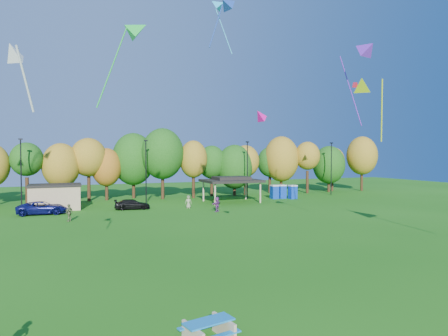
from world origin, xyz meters
name	(u,v)px	position (x,y,z in m)	size (l,w,h in m)	color
ground	(261,300)	(0.00, 0.00, 0.00)	(160.00, 160.00, 0.00)	#19600F
tree_line	(119,162)	(-1.03, 45.51, 5.91)	(93.57, 10.55, 11.15)	black
lamp_posts	(146,169)	(2.00, 40.00, 4.90)	(64.50, 0.25, 9.09)	black
utility_building	(55,197)	(-10.00, 38.00, 1.64)	(6.30, 4.30, 3.25)	tan
pavilion	(231,180)	(14.00, 37.00, 3.23)	(8.20, 6.20, 3.77)	tan
porta_potties	(283,192)	(23.37, 38.11, 1.10)	(3.75, 2.34, 2.18)	#0C35A7
picnic_table	(209,329)	(-3.81, -3.10, 0.48)	(2.18, 1.93, 0.82)	tan
car_c	(42,208)	(-11.31, 34.14, 0.77)	(2.56, 5.54, 1.54)	#0E1156
car_d	(132,204)	(-0.82, 34.51, 0.65)	(1.81, 4.45, 1.29)	black
far_person_0	(69,213)	(-8.40, 27.72, 0.92)	(1.07, 0.45, 1.83)	olive
far_person_1	(217,204)	(8.52, 28.55, 0.92)	(1.70, 0.54, 1.83)	#7D3784
far_person_2	(188,202)	(6.16, 32.84, 0.84)	(0.82, 0.53, 1.67)	gray
kite_0	(230,4)	(4.04, 13.63, 19.39)	(2.85, 1.69, 4.55)	navy
kite_2	(260,115)	(4.13, 8.33, 9.83)	(1.33, 1.08, 1.19)	#ED0D8C
kite_4	(14,53)	(-10.88, 3.84, 11.76)	(1.64, 2.03, 3.42)	silver
kite_5	(362,84)	(13.32, 8.54, 12.66)	(2.88, 3.02, 5.61)	#D1E418
kite_10	(355,84)	(25.35, 23.88, 15.93)	(1.29, 1.54, 1.35)	red
kite_11	(138,30)	(-3.13, 15.78, 17.10)	(4.49, 1.75, 7.61)	green
kite_13	(216,5)	(8.06, 27.62, 24.71)	(3.58, 2.93, 6.53)	#21A1D4
kite_15	(362,50)	(18.28, 14.42, 17.26)	(2.43, 5.13, 8.63)	#6922B9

